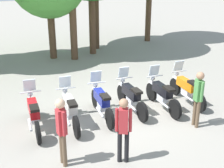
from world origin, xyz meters
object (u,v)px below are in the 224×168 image
motorcycle_3 (131,96)px  person_1 (62,127)px  motorcycle_1 (70,109)px  motorcycle_0 (34,113)px  motorcycle_4 (162,94)px  motorcycle_2 (102,102)px  person_2 (123,126)px  motorcycle_5 (186,88)px  person_0 (198,95)px

motorcycle_3 → person_1: size_ratio=1.26×
person_1 → motorcycle_1: bearing=-117.0°
motorcycle_0 → person_1: bearing=-167.3°
motorcycle_3 → person_1: 3.49m
motorcycle_4 → motorcycle_3: bearing=79.2°
motorcycle_2 → person_2: person_2 is taller
motorcycle_0 → motorcycle_5: bearing=-88.7°
motorcycle_0 → motorcycle_1: 1.06m
person_0 → person_1: (-4.13, -0.38, 0.01)m
person_1 → motorcycle_2: bearing=-138.2°
person_0 → person_1: bearing=10.2°
person_2 → person_0: bearing=-47.2°
motorcycle_0 → motorcycle_2: (2.11, -0.00, 0.00)m
motorcycle_1 → person_0: bearing=-111.0°
motorcycle_5 → person_1: size_ratio=1.27×
motorcycle_0 → person_2: bearing=-142.5°
motorcycle_1 → motorcycle_2: (1.05, 0.11, 0.00)m
motorcycle_0 → motorcycle_3: bearing=-87.3°
motorcycle_1 → person_0: (3.46, -1.53, 0.50)m
motorcycle_2 → motorcycle_5: (3.16, -0.05, 0.00)m
motorcycle_2 → person_2: 2.52m
motorcycle_4 → person_1: size_ratio=1.26×
motorcycle_3 → motorcycle_5: (2.11, -0.10, 0.00)m
motorcycle_1 → motorcycle_5: 4.21m
motorcycle_2 → motorcycle_5: bearing=-87.7°
motorcycle_4 → motorcycle_5: 1.06m
person_1 → person_2: (1.38, -0.44, -0.03)m
motorcycle_3 → person_0: size_ratio=1.27×
motorcycle_0 → motorcycle_3: 3.16m
motorcycle_3 → person_0: (1.35, -1.69, 0.50)m
motorcycle_0 → motorcycle_4: size_ratio=1.00×
motorcycle_4 → person_2: bearing=133.8°
motorcycle_2 → person_2: size_ratio=1.30×
person_1 → motorcycle_5: bearing=-165.7°
motorcycle_2 → motorcycle_0: bearing=93.1°
motorcycle_0 → person_0: (4.51, -1.64, 0.50)m
motorcycle_4 → motorcycle_0: bearing=88.5°
motorcycle_4 → person_2: person_2 is taller
motorcycle_2 → person_1: bearing=142.6°
motorcycle_1 → person_1: 2.08m
motorcycle_5 → person_2: bearing=127.1°
motorcycle_2 → motorcycle_3: (1.05, 0.05, 0.00)m
motorcycle_0 → person_0: bearing=-108.1°
motorcycle_2 → person_0: bearing=-121.1°
motorcycle_3 → motorcycle_0: bearing=90.9°
motorcycle_3 → motorcycle_4: 1.08m
person_0 → motorcycle_5: bearing=-110.4°
motorcycle_2 → motorcycle_1: bearing=99.1°
motorcycle_2 → motorcycle_5: 3.16m
motorcycle_5 → person_1: bearing=114.6°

